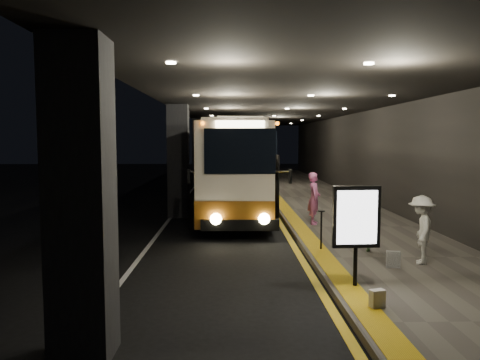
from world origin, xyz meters
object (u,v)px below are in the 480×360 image
object	(u,v)px
info_sign	(356,219)
passenger_waiting_white	(421,230)
coach_second	(234,157)
passenger_waiting_green	(364,221)
bag_plain	(377,299)
bag_polka	(393,259)
passenger_boarding	(314,198)
coach_main	(237,171)
stanchion_post	(321,230)

from	to	relation	value
info_sign	passenger_waiting_white	bearing A→B (deg)	36.71
coach_second	passenger_waiting_white	size ratio (longest dim) A/B	8.22
passenger_waiting_green	passenger_waiting_white	bearing A→B (deg)	5.49
passenger_waiting_green	bag_plain	xyz separation A→B (m)	(-0.94, -4.19, -0.61)
bag_polka	info_sign	bearing A→B (deg)	-132.57
bag_plain	info_sign	xyz separation A→B (m)	(-0.06, 1.20, 1.19)
passenger_boarding	coach_main	bearing A→B (deg)	47.39
passenger_boarding	passenger_waiting_green	xyz separation A→B (m)	(0.60, -3.87, -0.12)
coach_main	bag_polka	size ratio (longest dim) A/B	31.22
passenger_waiting_white	bag_plain	distance (m)	3.51
passenger_waiting_green	stanchion_post	distance (m)	1.12
coach_main	stanchion_post	xyz separation A→B (m)	(2.11, -7.21, -1.07)
coach_second	passenger_waiting_white	xyz separation A→B (m)	(4.20, -18.84, -1.02)
coach_main	coach_second	distance (m)	10.19
passenger_waiting_green	passenger_waiting_white	distance (m)	1.64
passenger_waiting_white	coach_second	bearing A→B (deg)	-146.81
coach_second	info_sign	distance (m)	20.63
info_sign	coach_second	bearing A→B (deg)	92.74
coach_second	info_sign	bearing A→B (deg)	-86.29
bag_plain	bag_polka	bearing A→B (deg)	65.35
passenger_waiting_green	bag_polka	distance (m)	1.77
info_sign	stanchion_post	size ratio (longest dim) A/B	1.95
coach_main	passenger_waiting_white	size ratio (longest dim) A/B	7.27
coach_second	bag_polka	xyz separation A→B (m)	(3.45, -19.18, -1.63)
coach_main	bag_plain	xyz separation A→B (m)	(2.24, -11.52, -1.42)
passenger_boarding	stanchion_post	distance (m)	3.79
passenger_boarding	passenger_waiting_green	world-z (taller)	passenger_boarding
coach_second	stanchion_post	size ratio (longest dim) A/B	12.85
passenger_waiting_green	bag_plain	bearing A→B (deg)	-43.61
bag_polka	stanchion_post	xyz separation A→B (m)	(-1.29, 1.78, 0.32)
bag_polka	passenger_boarding	bearing A→B (deg)	98.42
passenger_boarding	bag_polka	world-z (taller)	passenger_boarding
info_sign	stanchion_post	xyz separation A→B (m)	(-0.07, 3.11, -0.83)
passenger_waiting_white	bag_polka	distance (m)	1.03
coach_second	passenger_boarding	bearing A→B (deg)	-81.58
passenger_waiting_green	bag_plain	size ratio (longest dim) A/B	4.86
coach_main	bag_plain	distance (m)	11.82
passenger_waiting_green	stanchion_post	bearing A→B (deg)	-127.62
coach_second	bag_polka	bearing A→B (deg)	-82.29
bag_polka	bag_plain	distance (m)	2.78
bag_polka	coach_main	bearing A→B (deg)	110.72
bag_polka	stanchion_post	bearing A→B (deg)	125.99
coach_second	info_sign	size ratio (longest dim) A/B	6.61
coach_main	bag_polka	distance (m)	9.71
bag_polka	info_sign	world-z (taller)	info_sign
coach_second	passenger_waiting_green	xyz separation A→B (m)	(3.23, -17.52, -1.05)
coach_main	passenger_waiting_white	world-z (taller)	coach_main
passenger_waiting_green	passenger_waiting_white	xyz separation A→B (m)	(0.97, -1.32, 0.03)
coach_second	stanchion_post	xyz separation A→B (m)	(2.15, -17.40, -1.31)
passenger_waiting_white	info_sign	xyz separation A→B (m)	(-1.98, -1.67, 0.54)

